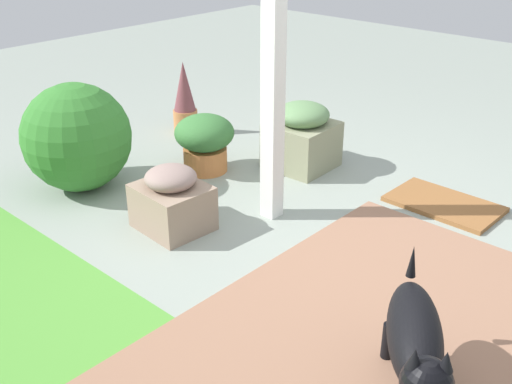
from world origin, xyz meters
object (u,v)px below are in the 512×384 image
Objects in this scene: stone_planter_nearest at (302,137)px; dog at (416,342)px; stone_planter_mid at (172,200)px; terracotta_pot_spiky at (185,99)px; round_shrub at (77,137)px; doormat at (444,204)px; terracotta_pot_broad at (205,140)px; porch_pillar at (273,55)px.

stone_planter_nearest is 2.36m from dog.
terracotta_pot_spiky is (1.18, -1.16, 0.10)m from stone_planter_mid.
stone_planter_mid is at bearing 90.48° from stone_planter_nearest.
round_shrub is at bearing -5.97° from dog.
round_shrub is at bearing 35.36° from doormat.
round_shrub is 1.02× the size of dog.
stone_planter_nearest is 1.17m from terracotta_pot_spiky.
terracotta_pot_broad reaches higher than stone_planter_mid.
terracotta_pot_spiky reaches higher than doormat.
porch_pillar is at bearing 48.23° from doormat.
stone_planter_mid is 0.86m from terracotta_pot_broad.
dog is at bearing 155.19° from terracotta_pot_broad.
round_shrub is (0.90, 0.04, 0.18)m from stone_planter_mid.
dog is (-1.78, 1.56, 0.07)m from stone_planter_nearest.
doormat is at bearing -131.77° from porch_pillar.
stone_planter_mid is 1.03× the size of terracotta_pot_broad.
stone_planter_nearest is 0.71× the size of doormat.
stone_planter_nearest is 0.70m from terracotta_pot_broad.
porch_pillar is at bearing 166.25° from terracotta_pot_broad.
stone_planter_mid is at bearing -10.28° from dog.
stone_planter_nearest is 1.24m from stone_planter_mid.
terracotta_pot_spiky is 2.28m from doormat.
terracotta_pot_broad is 1.69m from doormat.
terracotta_pot_broad is at bearing -24.81° from dog.
terracotta_pot_spiky is at bearing -22.86° from porch_pillar.
round_shrub is at bearing 61.22° from terracotta_pot_broad.
stone_planter_nearest is (0.34, -0.72, -0.77)m from porch_pillar.
terracotta_pot_spiky reaches higher than stone_planter_mid.
porch_pillar is at bearing -155.30° from round_shrub.
stone_planter_mid is (0.33, 0.52, -0.82)m from porch_pillar.
porch_pillar is 4.73× the size of terracotta_pot_broad.
doormat is at bearing -128.36° from stone_planter_mid.
terracotta_pot_broad is at bearing 48.09° from stone_planter_nearest.
doormat is (0.69, -1.67, -0.29)m from dog.
terracotta_pot_spiky is at bearing 5.03° from doormat.
porch_pillar is 3.35× the size of terracotta_pot_spiky.
terracotta_pot_spiky reaches higher than dog.
dog is 1.04× the size of doormat.
stone_planter_nearest is at bearing 6.07° from doormat.
terracotta_pot_broad is (0.48, -0.72, 0.05)m from stone_planter_mid.
round_shrub is 2.44m from doormat.
round_shrub is 1.23m from terracotta_pot_spiky.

